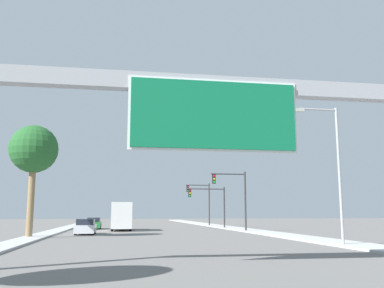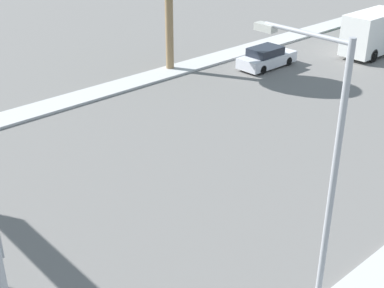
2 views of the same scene
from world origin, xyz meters
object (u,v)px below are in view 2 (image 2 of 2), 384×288
at_px(car_near_left, 267,58).
at_px(truck_box_primary, 377,32).
at_px(car_far_right, 370,25).
at_px(street_lamp_right, 322,171).

relative_size(car_near_left, truck_box_primary, 0.64).
distance_m(car_near_left, truck_box_primary, 9.43).
relative_size(car_near_left, car_far_right, 0.99).
height_order(car_far_right, truck_box_primary, truck_box_primary).
xyz_separation_m(car_far_right, street_lamp_right, (16.98, -31.96, 4.67)).
xyz_separation_m(car_far_right, truck_box_primary, (3.50, -5.17, 0.98)).
height_order(car_near_left, street_lamp_right, street_lamp_right).
distance_m(truck_box_primary, street_lamp_right, 30.21).
relative_size(car_far_right, street_lamp_right, 0.52).
bearing_deg(car_near_left, street_lamp_right, -46.81).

